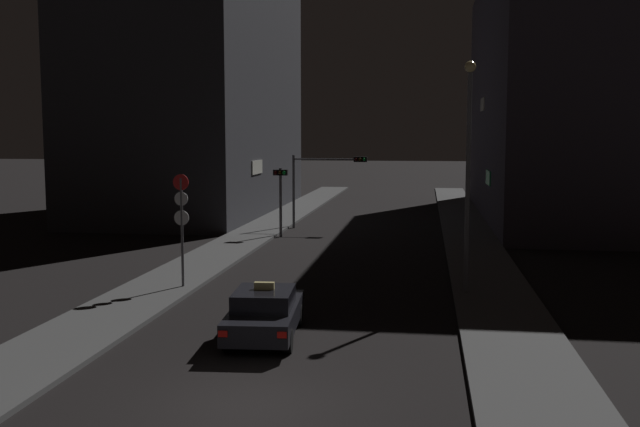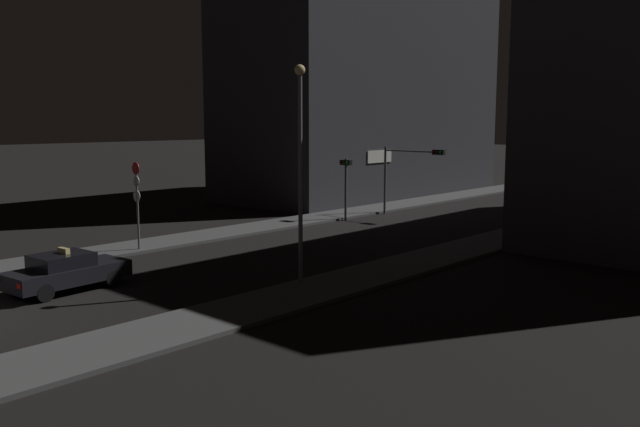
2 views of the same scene
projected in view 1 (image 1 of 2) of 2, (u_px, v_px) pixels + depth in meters
The scene contains 10 objects.
ground_plane at pixel (248, 407), 15.17m from camera, with size 300.00×300.00×0.00m, color black.
sidewalk_left at pixel (272, 224), 46.22m from camera, with size 2.89×65.36×0.14m, color #4C4C4C.
sidewalk_right at pixel (465, 227), 44.47m from camera, with size 2.89×65.36×0.14m, color #4C4C4C.
building_facade_left at pixel (199, 77), 53.08m from camera, with size 11.06×24.89×20.01m.
building_facade_right at pixel (572, 94), 49.59m from camera, with size 11.96×30.26×17.09m.
taxi at pixel (265, 313), 20.27m from camera, with size 2.13×4.57×1.62m.
traffic_light_overhead at pixel (324, 174), 44.01m from camera, with size 4.60×0.42×4.51m.
traffic_light_left_kerb at pixel (280, 188), 40.36m from camera, with size 0.80×0.42×3.89m.
sign_pole_left at pixel (182, 219), 26.44m from camera, with size 0.59×0.10×4.15m.
street_lamp_near_block at pixel (468, 156), 25.20m from camera, with size 0.39×0.39×8.12m.
Camera 1 is at (3.62, -14.27, 5.69)m, focal length 40.50 mm.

